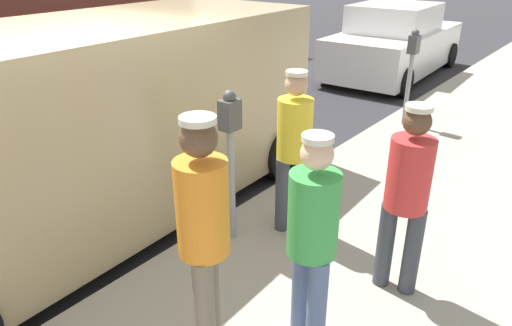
% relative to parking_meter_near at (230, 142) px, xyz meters
% --- Properties ---
extents(ground_plane, '(80.00, 80.00, 0.00)m').
position_rel_parking_meter_near_xyz_m(ground_plane, '(-1.35, -0.70, -1.18)').
color(ground_plane, '#2D2D33').
extents(parking_meter_near, '(0.14, 0.18, 1.52)m').
position_rel_parking_meter_near_xyz_m(parking_meter_near, '(0.00, 0.00, 0.00)').
color(parking_meter_near, gray).
rests_on(parking_meter_near, sidewalk_slab).
extents(parking_meter_far, '(0.14, 0.18, 1.52)m').
position_rel_parking_meter_near_xyz_m(parking_meter_far, '(0.00, 4.31, 0.00)').
color(parking_meter_far, gray).
rests_on(parking_meter_far, sidewalk_slab).
extents(pedestrian_in_orange, '(0.34, 0.34, 1.78)m').
position_rel_parking_meter_near_xyz_m(pedestrian_in_orange, '(0.84, -1.22, -0.00)').
color(pedestrian_in_orange, '#726656').
rests_on(pedestrian_in_orange, sidewalk_slab).
extents(pedestrian_in_green, '(0.34, 0.34, 1.63)m').
position_rel_parking_meter_near_xyz_m(pedestrian_in_green, '(1.34, -0.70, -0.10)').
color(pedestrian_in_green, '#4C608C').
rests_on(pedestrian_in_green, sidewalk_slab).
extents(pedestrian_in_red, '(0.36, 0.34, 1.63)m').
position_rel_parking_meter_near_xyz_m(pedestrian_in_red, '(1.59, 0.27, -0.10)').
color(pedestrian_in_red, '#383D47').
rests_on(pedestrian_in_red, sidewalk_slab).
extents(pedestrian_in_yellow, '(0.34, 0.34, 1.65)m').
position_rel_parking_meter_near_xyz_m(pedestrian_in_yellow, '(0.36, 0.52, -0.09)').
color(pedestrian_in_yellow, '#383D47').
rests_on(pedestrian_in_yellow, sidewalk_slab).
extents(parked_van, '(2.28, 5.27, 2.15)m').
position_rel_parking_meter_near_xyz_m(parked_van, '(-1.50, -0.40, -0.03)').
color(parked_van, tan).
rests_on(parked_van, ground).
extents(parked_sedan_ahead, '(2.12, 4.48, 1.65)m').
position_rel_parking_meter_near_xyz_m(parked_sedan_ahead, '(-1.76, 7.80, -0.43)').
color(parked_sedan_ahead, white).
rests_on(parked_sedan_ahead, ground).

